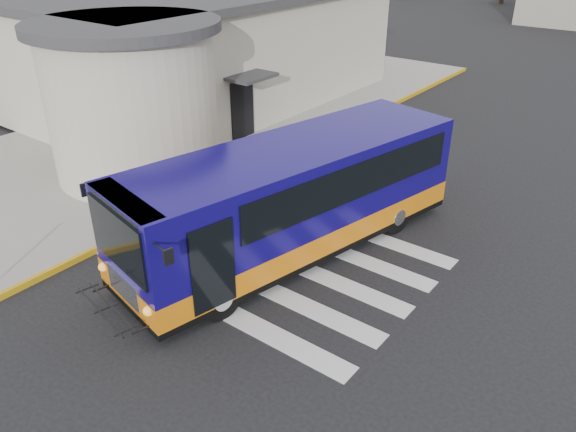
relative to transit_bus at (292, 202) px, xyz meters
The scene contains 8 objects.
ground 1.37m from the transit_bus, 49.83° to the left, with size 140.00×140.00×0.00m, color black.
sidewalk 9.86m from the transit_bus, 154.53° to the left, with size 10.00×34.00×0.15m, color gray.
curb_strip 5.86m from the transit_bus, 132.69° to the left, with size 0.12×34.00×0.16m, color gold.
station_building 12.88m from the transit_bus, 146.32° to the left, with size 12.70×18.70×4.80m.
crosswalk 1.50m from the transit_bus, 118.81° to the right, with size 8.00×5.35×0.01m.
transit_bus is the anchor object (origin of this frame).
pedestrian_a 5.88m from the transit_bus, behind, with size 0.68×0.45×1.86m, color black.
pedestrian_b 6.57m from the transit_bus, behind, with size 0.83×0.65×1.71m, color black.
Camera 1 is at (7.34, -10.17, 7.61)m, focal length 35.00 mm.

